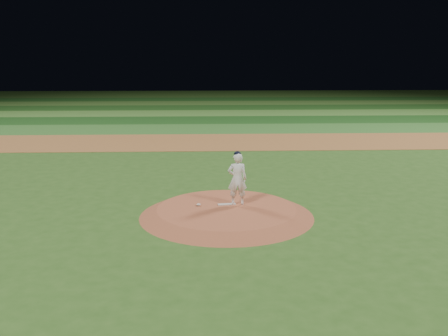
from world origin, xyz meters
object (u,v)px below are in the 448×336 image
(rosin_bag, at_px, (199,205))
(pitcher_on_mound, at_px, (237,179))
(pitching_rubber, at_px, (227,204))
(pitchers_mound, at_px, (227,212))

(rosin_bag, distance_m, pitcher_on_mound, 1.50)
(pitching_rubber, distance_m, pitcher_on_mound, 0.91)
(pitchers_mound, distance_m, pitching_rubber, 0.38)
(pitchers_mound, relative_size, rosin_bag, 39.91)
(pitching_rubber, relative_size, rosin_bag, 4.16)
(pitching_rubber, bearing_deg, rosin_bag, 178.03)
(pitchers_mound, bearing_deg, rosin_bag, 162.72)
(pitchers_mound, distance_m, rosin_bag, 0.94)
(pitching_rubber, xyz_separation_m, pitcher_on_mound, (0.34, 0.01, 0.85))
(pitchers_mound, distance_m, pitcher_on_mound, 1.11)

